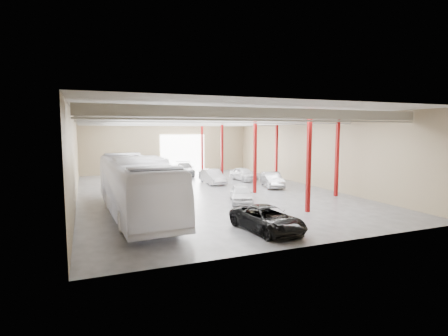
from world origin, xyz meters
TOP-DOWN VIEW (x-y plane):
  - depot_shell at (0.13, 0.48)m, footprint 22.12×32.12m
  - coach_bus at (-7.21, -6.45)m, footprint 3.87×14.15m
  - black_sedan at (-1.01, -13.00)m, footprint 2.98×5.27m
  - car_row_a at (0.89, -5.43)m, footprint 2.93×4.39m
  - car_row_b at (2.13, 4.50)m, footprint 1.65×4.60m
  - car_row_c at (1.16, 12.00)m, footprint 3.35×5.96m
  - car_right_near at (6.82, 0.21)m, footprint 2.72×4.72m
  - car_right_far at (6.17, 5.41)m, footprint 2.09×4.40m

SIDE VIEW (x-z plane):
  - car_row_a at x=0.89m, z-range 0.00..1.39m
  - black_sedan at x=-1.01m, z-range 0.00..1.39m
  - car_right_far at x=6.17m, z-range 0.00..1.45m
  - car_right_near at x=6.82m, z-range 0.00..1.47m
  - car_row_b at x=2.13m, z-range 0.00..1.51m
  - car_row_c at x=1.16m, z-range 0.00..1.63m
  - coach_bus at x=-7.21m, z-range 0.00..3.91m
  - depot_shell at x=0.13m, z-range 1.44..8.51m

